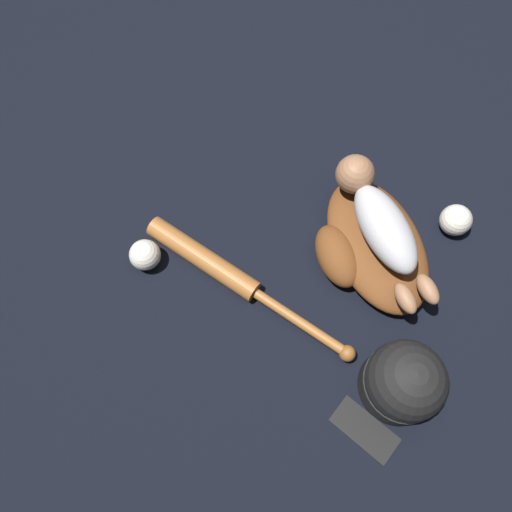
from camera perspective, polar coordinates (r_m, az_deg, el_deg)
The scene contains 7 objects.
ground_plane at distance 1.25m, azimuth 12.08°, elevation 1.59°, with size 6.00×6.00×0.00m, color black.
baseball_glove at distance 1.21m, azimuth 12.92°, elevation 1.14°, with size 0.39×0.28×0.08m.
baby_figure at distance 1.15m, azimuth 13.89°, elevation 4.21°, with size 0.39×0.16×0.09m.
baseball_bat at distance 1.17m, azimuth -3.86°, elevation -1.73°, with size 0.43×0.42×0.05m.
baseball at distance 1.20m, azimuth -12.57°, elevation 0.12°, with size 0.07×0.07×0.07m.
baseball_spare at distance 1.30m, azimuth 21.85°, elevation 3.86°, with size 0.08×0.08×0.08m.
baseball_cap at distance 1.10m, azimuth 16.52°, elevation -13.66°, with size 0.24×0.25×0.17m.
Camera 1 is at (-0.45, 0.35, 1.12)m, focal length 35.00 mm.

